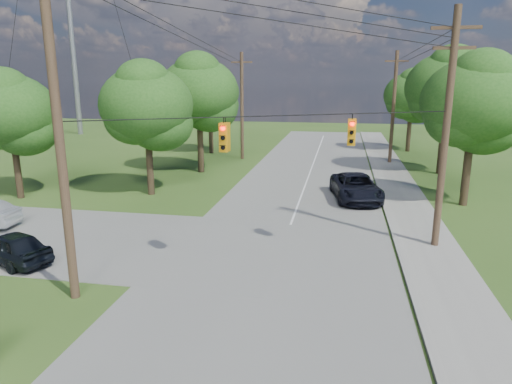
% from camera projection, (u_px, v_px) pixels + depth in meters
% --- Properties ---
extents(ground, '(140.00, 140.00, 0.00)m').
position_uv_depth(ground, '(196.00, 314.00, 15.01)').
color(ground, '#31501A').
rests_on(ground, ground).
extents(main_road, '(10.00, 100.00, 0.03)m').
position_uv_depth(main_road, '(277.00, 261.00, 19.42)').
color(main_road, gray).
rests_on(main_road, ground).
extents(sidewalk_east, '(2.60, 100.00, 0.12)m').
position_uv_depth(sidewalk_east, '(443.00, 272.00, 18.20)').
color(sidewalk_east, gray).
rests_on(sidewalk_east, ground).
extents(pole_sw, '(2.00, 0.32, 12.00)m').
position_uv_depth(pole_sw, '(57.00, 121.00, 14.73)').
color(pole_sw, '#4F3A28').
rests_on(pole_sw, ground).
extents(pole_ne, '(2.00, 0.32, 10.50)m').
position_uv_depth(pole_ne, '(446.00, 128.00, 19.73)').
color(pole_ne, '#4F3A28').
rests_on(pole_ne, ground).
extents(pole_north_e, '(2.00, 0.32, 10.00)m').
position_uv_depth(pole_north_e, '(393.00, 107.00, 40.80)').
color(pole_north_e, '#4F3A28').
rests_on(pole_north_e, ground).
extents(pole_north_w, '(2.00, 0.32, 10.00)m').
position_uv_depth(pole_north_w, '(242.00, 105.00, 43.30)').
color(pole_north_w, '#4F3A28').
rests_on(pole_north_w, ground).
extents(power_lines, '(13.93, 29.62, 4.93)m').
position_uv_depth(power_lines, '(287.00, 47.00, 23.56)').
color(power_lines, black).
rests_on(power_lines, ground).
extents(traffic_signals, '(4.91, 3.27, 1.05)m').
position_uv_depth(traffic_signals, '(291.00, 134.00, 17.46)').
color(traffic_signals, orange).
rests_on(traffic_signals, ground).
extents(tree_w_near, '(6.00, 6.00, 8.40)m').
position_uv_depth(tree_w_near, '(146.00, 105.00, 29.34)').
color(tree_w_near, '#3E301F').
rests_on(tree_w_near, ground).
extents(tree_w_mid, '(6.40, 6.40, 9.22)m').
position_uv_depth(tree_w_mid, '(199.00, 92.00, 36.64)').
color(tree_w_mid, '#3E301F').
rests_on(tree_w_mid, ground).
extents(tree_w_far, '(6.00, 6.00, 8.73)m').
position_uv_depth(tree_w_far, '(210.00, 92.00, 46.62)').
color(tree_w_far, '#3E301F').
rests_on(tree_w_far, ground).
extents(tree_e_near, '(6.20, 6.20, 8.81)m').
position_uv_depth(tree_e_near, '(474.00, 102.00, 26.62)').
color(tree_e_near, '#3E301F').
rests_on(tree_e_near, ground).
extents(tree_e_mid, '(6.60, 6.60, 9.64)m').
position_uv_depth(tree_e_mid, '(448.00, 88.00, 35.91)').
color(tree_e_mid, '#3E301F').
rests_on(tree_e_mid, ground).
extents(tree_e_far, '(5.80, 5.80, 8.32)m').
position_uv_depth(tree_e_far, '(412.00, 95.00, 47.78)').
color(tree_e_far, '#3E301F').
rests_on(tree_e_far, ground).
extents(tree_cross_n, '(5.60, 5.60, 7.91)m').
position_uv_depth(tree_cross_n, '(10.00, 111.00, 28.47)').
color(tree_cross_n, '#3E301F').
rests_on(tree_cross_n, ground).
extents(car_cross_dark, '(4.30, 2.91, 1.36)m').
position_uv_depth(car_cross_dark, '(11.00, 247.00, 19.02)').
color(car_cross_dark, black).
rests_on(car_cross_dark, cross_road).
extents(car_main_north, '(3.61, 6.18, 1.62)m').
position_uv_depth(car_main_north, '(356.00, 187.00, 29.15)').
color(car_main_north, black).
rests_on(car_main_north, main_road).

